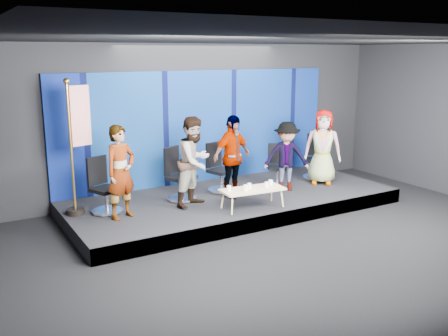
{
  "coord_description": "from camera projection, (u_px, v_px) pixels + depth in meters",
  "views": [
    {
      "loc": [
        -5.36,
        -6.35,
        3.31
      ],
      "look_at": [
        -0.26,
        2.4,
        0.95
      ],
      "focal_mm": 40.0,
      "sensor_mm": 36.0,
      "label": 1
    }
  ],
  "objects": [
    {
      "name": "mug_d",
      "position": [
        267.0,
        184.0,
        9.92
      ],
      "size": [
        0.08,
        0.08,
        0.1
      ],
      "primitive_type": "cylinder",
      "color": "white",
      "rests_on": "coffee_table"
    },
    {
      "name": "chair_b",
      "position": [
        179.0,
        183.0,
        10.34
      ],
      "size": [
        0.84,
        0.84,
        1.11
      ],
      "rotation": [
        0.0,
        0.0,
        0.48
      ],
      "color": "silver",
      "rests_on": "riser"
    },
    {
      "name": "panelist_b",
      "position": [
        195.0,
        162.0,
        9.86
      ],
      "size": [
        1.09,
        1.0,
        1.79
      ],
      "primitive_type": "imported",
      "rotation": [
        0.0,
        0.0,
        0.48
      ],
      "color": "black",
      "rests_on": "riser"
    },
    {
      "name": "mug_b",
      "position": [
        246.0,
        188.0,
        9.65
      ],
      "size": [
        0.09,
        0.09,
        0.11
      ],
      "primitive_type": "cylinder",
      "color": "white",
      "rests_on": "coffee_table"
    },
    {
      "name": "mug_e",
      "position": [
        271.0,
        182.0,
        10.06
      ],
      "size": [
        0.09,
        0.09,
        0.1
      ],
      "primitive_type": "cylinder",
      "color": "white",
      "rests_on": "coffee_table"
    },
    {
      "name": "mug_a",
      "position": [
        229.0,
        188.0,
        9.63
      ],
      "size": [
        0.09,
        0.09,
        0.1
      ],
      "primitive_type": "cylinder",
      "color": "white",
      "rests_on": "coffee_table"
    },
    {
      "name": "chair_c",
      "position": [
        220.0,
        175.0,
        10.99
      ],
      "size": [
        0.74,
        0.74,
        1.08
      ],
      "rotation": [
        0.0,
        0.0,
        0.26
      ],
      "color": "silver",
      "rests_on": "riser"
    },
    {
      "name": "chair_a",
      "position": [
        104.0,
        195.0,
        9.52
      ],
      "size": [
        0.79,
        0.79,
        1.07
      ],
      "rotation": [
        0.0,
        0.0,
        0.38
      ],
      "color": "silver",
      "rests_on": "riser"
    },
    {
      "name": "chair_e",
      "position": [
        315.0,
        164.0,
        12.15
      ],
      "size": [
        0.85,
        0.85,
        1.07
      ],
      "rotation": [
        0.0,
        0.0,
        -0.68
      ],
      "color": "silver",
      "rests_on": "riser"
    },
    {
      "name": "ground",
      "position": [
        306.0,
        246.0,
        8.72
      ],
      "size": [
        10.0,
        10.0,
        0.0
      ],
      "primitive_type": "plane",
      "color": "black",
      "rests_on": "ground"
    },
    {
      "name": "mug_c",
      "position": [
        249.0,
        186.0,
        9.83
      ],
      "size": [
        0.08,
        0.08,
        0.1
      ],
      "primitive_type": "cylinder",
      "color": "white",
      "rests_on": "coffee_table"
    },
    {
      "name": "chair_d",
      "position": [
        277.0,
        171.0,
        11.55
      ],
      "size": [
        0.72,
        0.72,
        0.95
      ],
      "rotation": [
        0.0,
        0.0,
        -0.5
      ],
      "color": "silver",
      "rests_on": "riser"
    },
    {
      "name": "room_walls",
      "position": [
        311.0,
        107.0,
        8.17
      ],
      "size": [
        10.02,
        8.02,
        3.51
      ],
      "color": "black",
      "rests_on": "ground"
    },
    {
      "name": "coffee_table",
      "position": [
        253.0,
        190.0,
        9.81
      ],
      "size": [
        1.31,
        0.64,
        0.39
      ],
      "rotation": [
        0.0,
        0.0,
        -0.08
      ],
      "color": "tan",
      "rests_on": "riser"
    },
    {
      "name": "panelist_c",
      "position": [
        232.0,
        156.0,
        10.46
      ],
      "size": [
        1.1,
        0.67,
        1.74
      ],
      "primitive_type": "imported",
      "rotation": [
        0.0,
        0.0,
        0.26
      ],
      "color": "black",
      "rests_on": "riser"
    },
    {
      "name": "panelist_e",
      "position": [
        323.0,
        147.0,
        11.54
      ],
      "size": [
        1.0,
        0.96,
        1.73
      ],
      "primitive_type": "imported",
      "rotation": [
        0.0,
        0.0,
        -0.68
      ],
      "color": "black",
      "rests_on": "riser"
    },
    {
      "name": "backdrop",
      "position": [
        200.0,
        127.0,
        11.68
      ],
      "size": [
        7.0,
        0.08,
        2.6
      ],
      "primitive_type": "cube",
      "color": "#08115E",
      "rests_on": "riser"
    },
    {
      "name": "panelist_d",
      "position": [
        286.0,
        156.0,
        10.99
      ],
      "size": [
        1.14,
        0.97,
        1.53
      ],
      "primitive_type": "imported",
      "rotation": [
        0.0,
        0.0,
        -0.5
      ],
      "color": "black",
      "rests_on": "riser"
    },
    {
      "name": "riser",
      "position": [
        232.0,
        202.0,
        10.79
      ],
      "size": [
        7.0,
        3.0,
        0.3
      ],
      "primitive_type": "cube",
      "color": "black",
      "rests_on": "ground"
    },
    {
      "name": "panelist_a",
      "position": [
        121.0,
        172.0,
        9.1
      ],
      "size": [
        0.74,
        0.62,
        1.74
      ],
      "primitive_type": "imported",
      "rotation": [
        0.0,
        0.0,
        0.38
      ],
      "color": "black",
      "rests_on": "riser"
    },
    {
      "name": "flag_stand",
      "position": [
        77.0,
        143.0,
        9.26
      ],
      "size": [
        0.58,
        0.34,
        2.56
      ],
      "rotation": [
        0.0,
        0.0,
        0.3
      ],
      "color": "black",
      "rests_on": "riser"
    }
  ]
}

